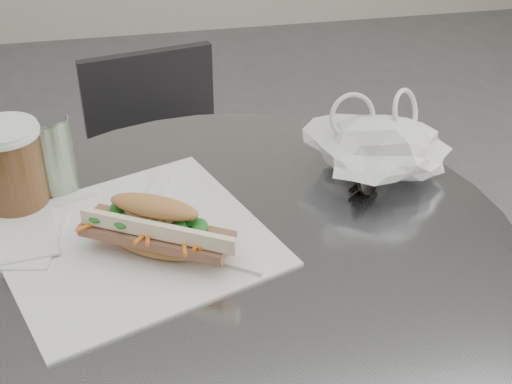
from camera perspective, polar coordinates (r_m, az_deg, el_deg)
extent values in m
cylinder|color=slate|center=(0.94, -1.73, -4.68)|extent=(0.76, 0.76, 0.02)
cylinder|color=#2C2B2E|center=(1.84, -5.51, -11.82)|extent=(0.34, 0.34, 0.02)
cylinder|color=#2C2B2E|center=(1.70, -5.89, -6.70)|extent=(0.06, 0.06, 0.45)
cylinder|color=#2C2B2E|center=(1.57, -6.35, -0.38)|extent=(0.38, 0.38, 0.02)
cube|color=#2C2B2E|center=(1.65, -8.48, 6.84)|extent=(0.30, 0.08, 0.26)
cube|color=white|center=(0.95, -9.79, -3.91)|extent=(0.41, 0.40, 0.00)
ellipsoid|color=#BE8F48|center=(0.91, -7.85, -4.29)|extent=(0.25, 0.19, 0.03)
cube|color=brown|center=(0.90, -7.94, -3.31)|extent=(0.20, 0.15, 0.01)
ellipsoid|color=#BE8F48|center=(0.89, -8.12, -1.56)|extent=(0.25, 0.19, 0.04)
cylinder|color=brown|center=(1.03, -18.94, 1.52)|extent=(0.09, 0.09, 0.12)
cylinder|color=white|center=(1.00, -19.59, 4.64)|extent=(0.09, 0.09, 0.01)
cylinder|color=black|center=(1.03, 8.98, 1.19)|extent=(0.05, 0.05, 0.06)
cylinder|color=black|center=(1.09, 10.72, 2.71)|extent=(0.05, 0.05, 0.06)
cube|color=black|center=(1.06, 9.84, 1.67)|extent=(0.02, 0.02, 0.01)
cube|color=white|center=(0.99, -19.22, -3.55)|extent=(0.16, 0.16, 0.01)
cube|color=white|center=(0.99, -19.27, -3.31)|extent=(0.14, 0.14, 0.00)
cylinder|color=#58874E|center=(1.05, -16.05, 2.76)|extent=(0.06, 0.06, 0.12)
cylinder|color=slate|center=(1.02, -16.56, 5.68)|extent=(0.06, 0.06, 0.00)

